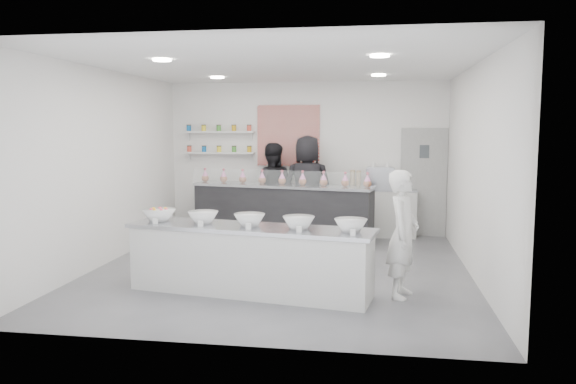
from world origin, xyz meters
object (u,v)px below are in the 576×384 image
object	(u,v)px
espresso_machine	(380,179)
staff_right	(307,187)
prep_counter	(250,260)
back_bar	(282,213)
espresso_ledge	(384,213)
woman_prep	(403,234)
staff_left	(272,189)

from	to	relation	value
espresso_machine	staff_right	world-z (taller)	staff_right
prep_counter	espresso_machine	size ratio (longest dim) A/B	5.96
back_bar	prep_counter	bearing A→B (deg)	-76.72
espresso_ledge	woman_prep	xyz separation A→B (m)	(0.17, -3.90, 0.33)
back_bar	espresso_ledge	xyz separation A→B (m)	(1.88, 0.68, -0.06)
staff_left	espresso_ledge	bearing A→B (deg)	178.56
prep_counter	espresso_machine	bearing A→B (deg)	76.78
back_bar	staff_left	world-z (taller)	staff_left
prep_counter	back_bar	world-z (taller)	back_bar
staff_left	staff_right	world-z (taller)	staff_right
prep_counter	espresso_ledge	size ratio (longest dim) A/B	2.55
espresso_machine	woman_prep	size ratio (longest dim) A/B	0.34
back_bar	woman_prep	bearing A→B (deg)	-46.60
woman_prep	staff_left	xyz separation A→B (m)	(-2.35, 3.72, 0.11)
prep_counter	espresso_ledge	world-z (taller)	espresso_ledge
prep_counter	woman_prep	bearing A→B (deg)	13.31
back_bar	woman_prep	xyz separation A→B (m)	(2.05, -3.22, 0.27)
prep_counter	staff_left	world-z (taller)	staff_left
woman_prep	staff_left	bearing A→B (deg)	46.59
back_bar	staff_right	xyz separation A→B (m)	(0.42, 0.41, 0.45)
prep_counter	espresso_machine	world-z (taller)	espresso_machine
espresso_machine	staff_right	distance (m)	1.41
espresso_machine	woman_prep	distance (m)	3.92
prep_counter	staff_right	xyz separation A→B (m)	(0.28, 3.78, 0.55)
prep_counter	espresso_machine	distance (m)	4.42
espresso_ledge	espresso_machine	bearing A→B (deg)	180.00
prep_counter	staff_right	bearing A→B (deg)	94.84
staff_left	staff_right	size ratio (longest dim) A/B	0.92
espresso_ledge	staff_right	world-z (taller)	staff_right
espresso_machine	staff_left	bearing A→B (deg)	-175.09
espresso_machine	staff_right	xyz separation A→B (m)	(-1.38, -0.26, -0.15)
woman_prep	prep_counter	bearing A→B (deg)	108.53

